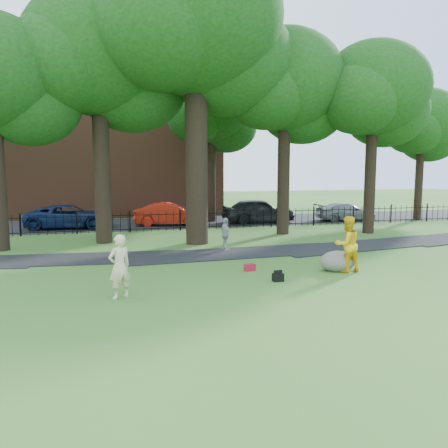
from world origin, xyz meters
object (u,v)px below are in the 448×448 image
object	(u,v)px
big_tree	(198,34)
man	(347,244)
woman	(120,266)
red_sedan	(169,214)
boulder	(337,260)

from	to	relation	value
big_tree	man	world-z (taller)	big_tree
woman	man	bearing A→B (deg)	161.42
red_sedan	big_tree	bearing A→B (deg)	-167.71
woman	red_sedan	world-z (taller)	woman
big_tree	man	size ratio (longest dim) A/B	7.11
big_tree	red_sedan	distance (m)	12.04
big_tree	man	bearing A→B (deg)	-63.59
boulder	red_sedan	size ratio (longest dim) A/B	0.29
boulder	red_sedan	bearing A→B (deg)	104.97
big_tree	woman	size ratio (longest dim) A/B	7.77
woman	boulder	size ratio (longest dim) A/B	1.38
man	red_sedan	world-z (taller)	man
woman	man	world-z (taller)	man
man	boulder	distance (m)	0.71
big_tree	red_sedan	bearing A→B (deg)	92.94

